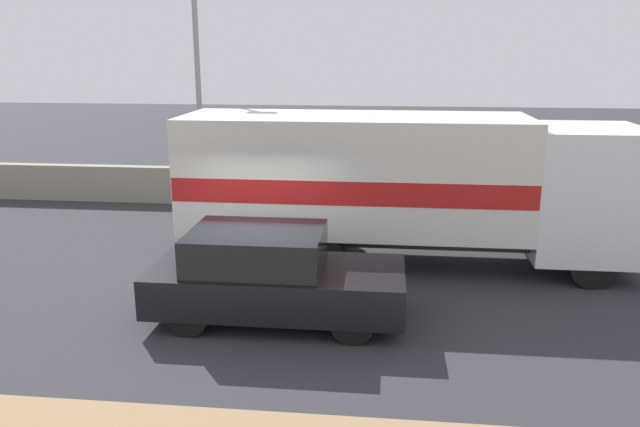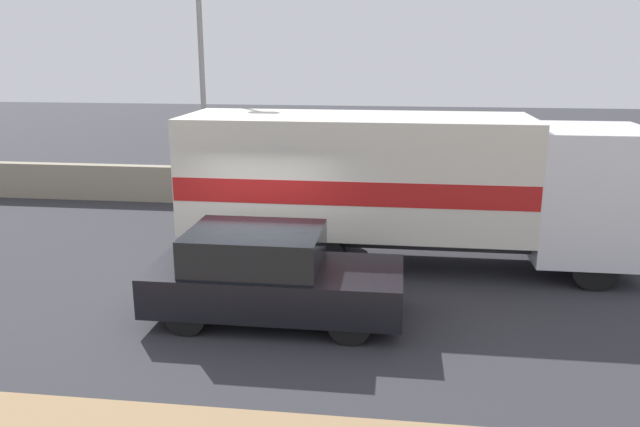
{
  "view_description": "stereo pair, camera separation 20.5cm",
  "coord_description": "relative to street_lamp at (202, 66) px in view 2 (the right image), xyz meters",
  "views": [
    {
      "loc": [
        2.3,
        -9.75,
        4.38
      ],
      "look_at": [
        1.09,
        1.3,
        1.43
      ],
      "focal_mm": 35.0,
      "sensor_mm": 36.0,
      "label": 1
    },
    {
      "loc": [
        2.5,
        -9.73,
        4.38
      ],
      "look_at": [
        1.09,
        1.3,
        1.43
      ],
      "focal_mm": 35.0,
      "sensor_mm": 36.0,
      "label": 2
    }
  ],
  "objects": [
    {
      "name": "ground_plane",
      "position": [
        2.69,
        -6.47,
        -3.94
      ],
      "size": [
        80.0,
        80.0,
        0.0
      ],
      "primitive_type": "plane",
      "color": "#2D2D33"
    },
    {
      "name": "stone_wall_backdrop",
      "position": [
        2.69,
        1.01,
        -3.42
      ],
      "size": [
        60.0,
        0.35,
        1.05
      ],
      "color": "gray",
      "rests_on": "ground_plane"
    },
    {
      "name": "street_lamp",
      "position": [
        0.0,
        0.0,
        0.0
      ],
      "size": [
        0.56,
        0.28,
        6.79
      ],
      "color": "gray",
      "rests_on": "ground_plane"
    },
    {
      "name": "box_truck",
      "position": [
        5.29,
        -3.63,
        -2.18
      ],
      "size": [
        9.13,
        2.42,
        3.08
      ],
      "color": "silver",
      "rests_on": "ground_plane"
    },
    {
      "name": "car_hatchback",
      "position": [
        3.15,
        -6.71,
        -3.19
      ],
      "size": [
        4.16,
        1.8,
        1.53
      ],
      "color": "black",
      "rests_on": "ground_plane"
    }
  ]
}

